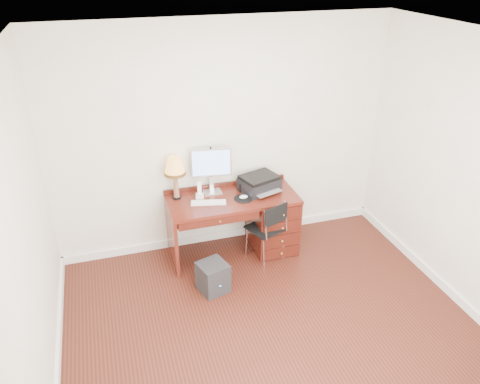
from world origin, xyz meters
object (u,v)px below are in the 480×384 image
object	(u,v)px
desk	(258,218)
printer	(259,183)
leg_lamp	(175,168)
equipment_box	(213,277)
phone	(200,193)
chair	(267,226)
monitor	(211,165)

from	to	relation	value
desk	printer	world-z (taller)	printer
desk	leg_lamp	xyz separation A→B (m)	(-0.94, 0.18, 0.71)
printer	equipment_box	distance (m)	1.24
desk	printer	xyz separation A→B (m)	(0.03, 0.08, 0.43)
phone	chair	distance (m)	0.86
chair	leg_lamp	bearing A→B (deg)	132.48
desk	monitor	distance (m)	0.88
monitor	equipment_box	xyz separation A→B (m)	(-0.22, -0.85, -0.92)
monitor	equipment_box	bearing A→B (deg)	-95.89
leg_lamp	phone	distance (m)	0.41
monitor	equipment_box	world-z (taller)	monitor
desk	equipment_box	world-z (taller)	desk
phone	equipment_box	xyz separation A→B (m)	(-0.05, -0.74, -0.64)
desk	leg_lamp	world-z (taller)	leg_lamp
desk	monitor	world-z (taller)	monitor
phone	equipment_box	world-z (taller)	phone
chair	monitor	bearing A→B (deg)	114.56
monitor	printer	world-z (taller)	monitor
phone	monitor	bearing A→B (deg)	45.22
monitor	printer	size ratio (longest dim) A/B	1.07
desk	equipment_box	distance (m)	0.99
leg_lamp	phone	xyz separation A→B (m)	(0.25, -0.07, -0.32)
monitor	phone	xyz separation A→B (m)	(-0.17, -0.11, -0.28)
desk	phone	xyz separation A→B (m)	(-0.68, 0.11, 0.39)
phone	leg_lamp	bearing A→B (deg)	175.97
leg_lamp	equipment_box	size ratio (longest dim) A/B	1.51
equipment_box	phone	bearing A→B (deg)	69.37
leg_lamp	phone	size ratio (longest dim) A/B	2.61
desk	leg_lamp	distance (m)	1.19
monitor	leg_lamp	bearing A→B (deg)	-166.03
desk	chair	bearing A→B (deg)	-88.38
desk	monitor	xyz separation A→B (m)	(-0.51, 0.22, 0.68)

